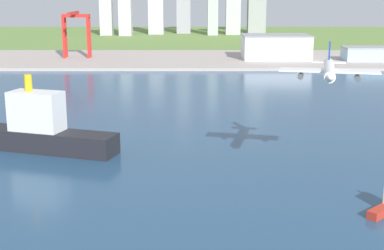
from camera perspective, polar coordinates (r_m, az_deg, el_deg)
The scene contains 8 objects.
ground_plane at distance 331.13m, azimuth 3.08°, elevation 2.60°, with size 2400.00×2400.00×0.00m, color olive.
water_bay at distance 272.56m, azimuth 3.74°, elevation 0.21°, with size 840.00×360.00×0.15m, color navy.
industrial_pier at distance 518.60m, azimuth 1.97°, elevation 6.73°, with size 840.00×140.00×2.50m, color #A69A93.
airplane_landing at distance 183.75m, azimuth 13.83°, elevation 5.46°, with size 32.55×37.44×11.00m.
cargo_ship at distance 230.59m, azimuth -14.97°, elevation -0.48°, with size 59.09×29.46×30.65m.
port_crane_red at distance 526.28m, azimuth -11.82°, elevation 10.01°, with size 24.67×41.94×42.37m.
warehouse_main at distance 518.69m, azimuth 8.54°, elevation 7.93°, with size 61.16×41.31×21.55m.
warehouse_annex at distance 522.97m, azimuth 17.64°, elevation 6.98°, with size 45.70×25.17×12.22m.
Camera 1 is at (-17.89, -24.61, 62.90)m, focal length 52.16 mm.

